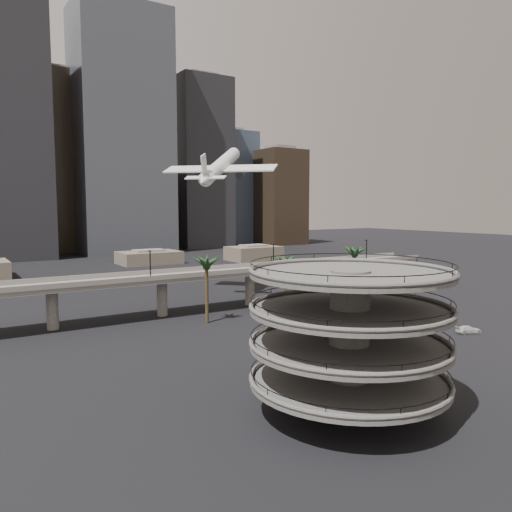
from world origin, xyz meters
TOP-DOWN VIEW (x-y plane):
  - ground at (0.00, 0.00)m, footprint 700.00×700.00m
  - parking_ramp at (-13.00, -4.00)m, footprint 22.20×22.20m
  - overpass at (0.00, 55.00)m, footprint 130.00×9.30m
  - palm_trees at (14.02, 44.65)m, footprint 42.40×10.40m
  - low_buildings at (6.89, 142.30)m, footprint 135.00×27.50m
  - skyline at (15.11, 217.08)m, footprint 269.00×86.00m
  - airborne_jet at (13.02, 72.58)m, footprint 26.45×26.18m
  - car_a at (-6.48, 16.79)m, footprint 4.66×2.66m
  - car_b at (9.73, 14.30)m, footprint 4.08×1.43m
  - car_c at (30.60, 10.62)m, footprint 5.01×3.63m

SIDE VIEW (x-z plane):
  - ground at x=0.00m, z-range 0.00..0.00m
  - car_b at x=9.73m, z-range 0.00..1.34m
  - car_c at x=30.60m, z-range 0.00..1.35m
  - car_a at x=-6.48m, z-range 0.00..1.49m
  - low_buildings at x=6.89m, z-range -0.54..6.26m
  - overpass at x=0.00m, z-range -0.01..14.69m
  - parking_ramp at x=-13.00m, z-range 1.16..18.51m
  - palm_trees at x=14.02m, z-range 4.43..18.43m
  - airborne_jet at x=13.02m, z-range 26.74..40.68m
  - skyline at x=15.11m, z-range -16.38..105.56m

